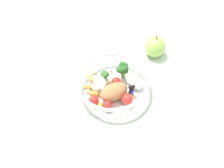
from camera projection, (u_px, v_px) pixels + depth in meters
ground_plane at (115, 90)px, 0.75m from camera, size 2.40×2.40×0.00m
food_container at (114, 85)px, 0.73m from camera, size 0.20×0.20×0.06m
loose_apple at (155, 47)px, 0.82m from camera, size 0.07×0.07×0.08m
folded_napkin at (58, 128)px, 0.68m from camera, size 0.16×0.12×0.01m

